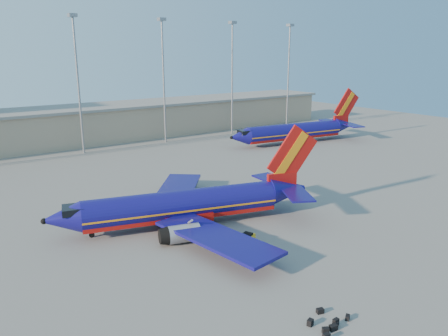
% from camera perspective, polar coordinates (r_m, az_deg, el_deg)
% --- Properties ---
extents(ground, '(220.00, 220.00, 0.00)m').
position_cam_1_polar(ground, '(61.59, 0.41, -5.25)').
color(ground, slate).
rests_on(ground, ground).
extents(terminal_building, '(122.00, 16.00, 8.50)m').
position_cam_1_polar(terminal_building, '(114.86, -12.74, 6.13)').
color(terminal_building, gray).
rests_on(terminal_building, ground).
extents(light_mast_row, '(101.60, 1.60, 28.65)m').
position_cam_1_polar(light_mast_row, '(100.66, -13.10, 12.49)').
color(light_mast_row, gray).
rests_on(light_mast_row, ground).
extents(aircraft_main, '(34.58, 32.79, 11.98)m').
position_cam_1_polar(aircraft_main, '(55.38, -4.64, -4.86)').
color(aircraft_main, navy).
rests_on(aircraft_main, ground).
extents(aircraft_second, '(36.71, 14.20, 12.47)m').
position_cam_1_polar(aircraft_second, '(106.08, 9.49, 4.79)').
color(aircraft_second, navy).
rests_on(aircraft_second, ground).
extents(baggage_tug, '(2.21, 1.79, 1.38)m').
position_cam_1_polar(baggage_tug, '(50.36, 3.08, -9.18)').
color(baggage_tug, yellow).
rests_on(baggage_tug, ground).
extents(luggage_pile, '(4.03, 3.20, 0.55)m').
position_cam_1_polar(luggage_pile, '(37.97, 13.43, -19.22)').
color(luggage_pile, black).
rests_on(luggage_pile, ground).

